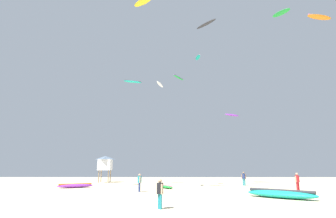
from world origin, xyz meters
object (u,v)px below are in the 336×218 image
person_midground (297,181)px  kite_grounded_far (281,194)px  person_left (140,181)px  kite_grounded_near (166,187)px  kite_aloft_8 (160,84)px  kite_aloft_7 (206,24)px  person_right (244,177)px  kite_aloft_0 (232,115)px  lifeguard_tower (105,163)px  kite_aloft_2 (143,2)px  kite_aloft_3 (178,78)px  kite_grounded_mid (75,186)px  kite_aloft_4 (198,57)px  kite_aloft_6 (133,82)px  kite_aloft_9 (319,17)px  person_foreground (160,191)px  kite_aloft_1 (281,13)px

person_midground → kite_grounded_far: bearing=-66.7°
person_left → kite_grounded_near: person_left is taller
kite_grounded_far → kite_aloft_8: size_ratio=2.07×
person_left → kite_aloft_7: kite_aloft_7 is taller
person_midground → kite_grounded_near: bearing=-140.8°
person_right → kite_aloft_0: kite_aloft_0 is taller
person_right → lifeguard_tower: size_ratio=0.42×
kite_aloft_2 → kite_aloft_3: size_ratio=1.06×
kite_grounded_mid → kite_aloft_4: bearing=45.1°
lifeguard_tower → person_right: bearing=-20.6°
kite_grounded_mid → kite_aloft_6: 16.13m
kite_aloft_2 → person_midground: bearing=3.2°
kite_aloft_4 → kite_aloft_9: (15.75, -13.82, 0.21)m
person_midground → kite_aloft_0: bearing=165.4°
lifeguard_tower → kite_aloft_9: bearing=-17.1°
person_foreground → person_midground: (13.04, 11.92, 0.08)m
kite_aloft_3 → kite_aloft_6: size_ratio=0.91×
person_foreground → kite_aloft_8: 19.52m
person_left → kite_aloft_1: bearing=169.5°
lifeguard_tower → kite_aloft_9: size_ratio=1.03×
person_midground → person_left: size_ratio=1.04×
person_left → kite_aloft_2: 19.18m
kite_aloft_3 → kite_aloft_4: size_ratio=1.02×
kite_aloft_8 → kite_grounded_mid: bearing=175.1°
kite_grounded_far → kite_aloft_4: kite_aloft_4 is taller
kite_grounded_near → kite_grounded_far: (8.79, -10.36, 0.14)m
kite_grounded_far → kite_aloft_8: (-9.58, 10.28, 11.85)m
kite_aloft_1 → kite_grounded_mid: bearing=171.3°
kite_grounded_near → kite_aloft_1: bearing=-12.3°
person_left → kite_aloft_6: bearing=-93.5°
kite_aloft_3 → kite_aloft_9: 21.72m
kite_grounded_near → kite_aloft_7: kite_aloft_7 is taller
kite_aloft_6 → person_right: bearing=-2.4°
kite_aloft_4 → kite_aloft_6: bearing=-134.0°
kite_grounded_mid → kite_aloft_6: (5.54, 5.21, 14.22)m
kite_aloft_6 → kite_aloft_8: size_ratio=1.13×
person_left → person_midground: bearing=165.3°
person_foreground → kite_aloft_1: 26.78m
kite_aloft_8 → kite_aloft_9: 24.99m
kite_aloft_9 → kite_aloft_2: bearing=-161.1°
person_right → kite_aloft_7: 21.99m
kite_aloft_1 → kite_aloft_4: kite_aloft_4 is taller
kite_aloft_0 → kite_aloft_8: size_ratio=1.08×
person_midground → kite_aloft_9: 24.71m
lifeguard_tower → kite_aloft_0: (19.30, -6.19, 6.61)m
person_midground → kite_grounded_near: size_ratio=0.57×
kite_aloft_1 → kite_aloft_8: 16.47m
person_midground → kite_aloft_2: bearing=-119.9°
kite_aloft_0 → kite_aloft_6: size_ratio=0.96×
person_midground → kite_aloft_3: kite_aloft_3 is taller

